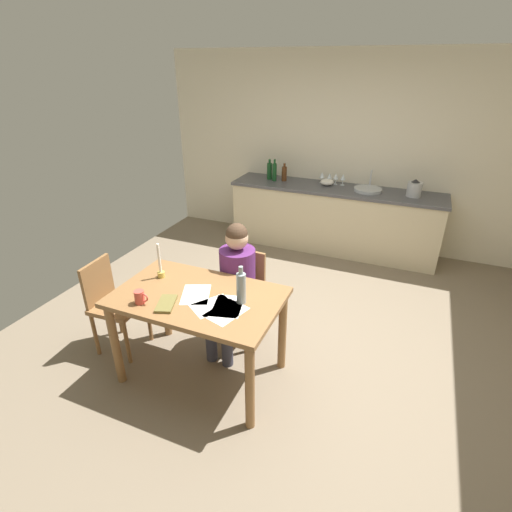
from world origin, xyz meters
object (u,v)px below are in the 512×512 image
Objects in this scene: bottle_oil at (270,171)px; bottle_wine_red at (284,173)px; chair_side_empty at (112,302)px; candlestick at (160,268)px; wine_bottle_on_table at (241,288)px; mixing_bowl at (327,182)px; book_magazine at (166,304)px; coffee_mug at (140,297)px; bottle_vinegar at (274,172)px; sink_unit at (368,189)px; stovetop_kettle at (414,189)px; person_seated at (234,280)px; wine_glass_back_left at (330,176)px; dining_table at (198,308)px; chair_at_table at (242,292)px; wine_glass_back_right at (322,175)px; wine_glass_by_kettle at (336,177)px; wine_glass_near_sink at (343,177)px.

bottle_wine_red is at bearing -1.29° from bottle_oil.
bottle_oil reaches higher than chair_side_empty.
chair_side_empty is 3.50× the size of bottle_wine_red.
candlestick is 0.79m from wine_bottle_on_table.
book_magazine is at bearing -97.68° from mixing_bowl.
coffee_mug is at bearing -156.50° from wine_bottle_on_table.
bottle_vinegar is (-0.31, 3.14, 0.23)m from book_magazine.
sink_unit is at bearing -1.90° from bottle_oil.
coffee_mug is 3.65m from stovetop_kettle.
person_seated is 2.58m from sink_unit.
bottle_oil is 0.86m from wine_glass_back_left.
bottle_oil reaches higher than sink_unit.
stovetop_kettle reaches higher than coffee_mug.
bottle_oil is (-0.22, 3.25, 0.18)m from coffee_mug.
stovetop_kettle is (1.12, -0.07, 0.06)m from mixing_bowl.
dining_table is 0.49m from candlestick.
sink_unit is (0.85, 2.94, 0.25)m from dining_table.
dining_table is 4.28× the size of wine_bottle_on_table.
sink_unit reaches higher than chair_at_table.
person_seated is 2.59m from bottle_oil.
person_seated is 7.76× the size of wine_glass_back_right.
wine_bottle_on_table is 0.85× the size of sink_unit.
dining_table is at bearing -83.75° from bottle_wine_red.
wine_glass_back_left reaches higher than coffee_mug.
wine_glass_back_left is (-1.11, 0.15, 0.01)m from stovetop_kettle.
coffee_mug reaches higher than dining_table.
book_magazine is 3.23m from bottle_oil.
dining_table is 4.22× the size of candlestick.
bottle_wine_red is at bearing 103.11° from wine_bottle_on_table.
candlestick is (-0.50, -0.52, 0.41)m from chair_at_table.
chair_side_empty is 5.66× the size of wine_glass_by_kettle.
chair_at_table is 2.43m from bottle_wine_red.
chair_side_empty is at bearing -128.53° from stovetop_kettle.
mixing_bowl is at bearing 176.49° from stovetop_kettle.
stovetop_kettle is 1.43× the size of wine_glass_back_left.
bottle_wine_red is 0.72m from wine_glass_by_kettle.
chair_at_table is 0.83m from candlestick.
wine_bottle_on_table is at bearing -76.89° from bottle_wine_red.
bottle_oil is at bearing 93.82° from coffee_mug.
book_magazine is (-0.14, -0.21, 0.13)m from dining_table.
wine_glass_near_sink is (0.81, 0.10, 0.00)m from bottle_wine_red.
wine_glass_back_right is at bearing 180.00° from wine_glass_back_left.
candlestick reaches higher than wine_glass_back_right.
person_seated is at bearing -92.59° from wine_glass_back_right.
wine_glass_near_sink is (0.82, 3.35, 0.16)m from coffee_mug.
chair_at_table is 2.70m from stovetop_kettle.
book_magazine is at bearing -104.75° from chair_at_table.
bottle_oil is 0.75m from wine_glass_back_right.
wine_glass_near_sink is at bearing 158.22° from sink_unit.
mixing_bowl reaches higher than coffee_mug.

